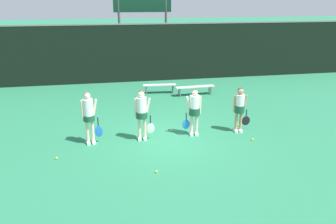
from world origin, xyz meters
TOP-DOWN VIEW (x-y plane):
  - ground_plane at (0.00, 0.00)m, footprint 140.00×140.00m
  - fence_windscreen at (0.00, 8.33)m, footprint 60.00×0.08m
  - scoreboard at (0.37, 10.22)m, footprint 3.49×0.15m
  - bench_courtside at (2.29, 4.93)m, footprint 1.99×0.48m
  - bench_far at (0.61, 5.62)m, footprint 1.69×0.50m
  - player_0 at (-2.65, 0.00)m, footprint 0.63×0.36m
  - player_1 at (-0.93, -0.01)m, footprint 0.66×0.39m
  - player_2 at (0.91, 0.06)m, footprint 0.65×0.38m
  - player_3 at (2.59, 0.07)m, footprint 0.66×0.37m
  - tennis_ball_0 at (-3.65, -0.97)m, footprint 0.07×0.07m
  - tennis_ball_1 at (-0.81, -2.34)m, footprint 0.07×0.07m
  - tennis_ball_2 at (2.78, -0.78)m, footprint 0.07×0.07m
  - tennis_ball_3 at (0.21, 0.54)m, footprint 0.07×0.07m
  - tennis_ball_4 at (2.83, 0.60)m, footprint 0.07×0.07m

SIDE VIEW (x-z plane):
  - ground_plane at x=0.00m, z-range 0.00..0.00m
  - tennis_ball_3 at x=0.21m, z-range 0.00..0.07m
  - tennis_ball_4 at x=2.83m, z-range 0.00..0.07m
  - tennis_ball_1 at x=-0.81m, z-range 0.00..0.07m
  - tennis_ball_0 at x=-3.65m, z-range 0.00..0.07m
  - tennis_ball_2 at x=2.78m, z-range 0.00..0.07m
  - bench_far at x=0.61m, z-range 0.16..0.61m
  - bench_courtside at x=2.29m, z-range 0.17..0.62m
  - player_3 at x=2.59m, z-range 0.15..1.80m
  - player_2 at x=0.91m, z-range 0.15..1.83m
  - player_0 at x=-2.65m, z-range 0.16..1.94m
  - player_1 at x=-0.93m, z-range 0.17..1.93m
  - fence_windscreen at x=0.00m, z-range 0.01..3.31m
  - scoreboard at x=0.37m, z-range 1.49..6.99m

